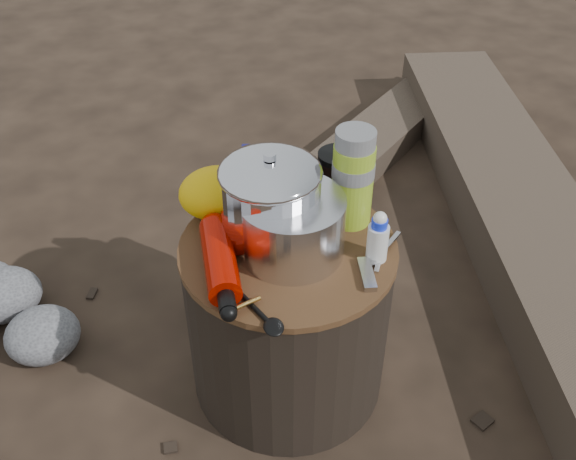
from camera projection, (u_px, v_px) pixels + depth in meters
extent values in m
plane|color=#2D2119|center=(288.00, 376.00, 1.71)|extent=(60.00, 60.00, 0.00)
cylinder|color=black|center=(288.00, 317.00, 1.57)|extent=(0.47, 0.47, 0.43)
cube|color=#403429|center=(521.00, 216.00, 2.09)|extent=(0.71, 2.07, 0.17)
cube|color=#403429|center=(380.00, 136.00, 2.53)|extent=(1.03, 0.92, 0.10)
cylinder|color=silver|center=(292.00, 226.00, 1.39)|extent=(0.22, 0.22, 0.13)
cylinder|color=silver|center=(271.00, 201.00, 1.39)|extent=(0.21, 0.21, 0.21)
cylinder|color=#8CAF24|center=(353.00, 178.00, 1.44)|extent=(0.09, 0.09, 0.23)
cylinder|color=black|center=(337.00, 178.00, 1.53)|extent=(0.09, 0.09, 0.13)
ellipsoid|color=#E8B208|center=(216.00, 193.00, 1.49)|extent=(0.17, 0.14, 0.12)
cube|color=#11104F|center=(265.00, 173.00, 1.54)|extent=(0.11, 0.05, 0.13)
cube|color=#B0B0B5|center=(367.00, 274.00, 1.36)|extent=(0.04, 0.10, 0.01)
cylinder|color=silver|center=(378.00, 239.00, 1.38)|extent=(0.04, 0.04, 0.11)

